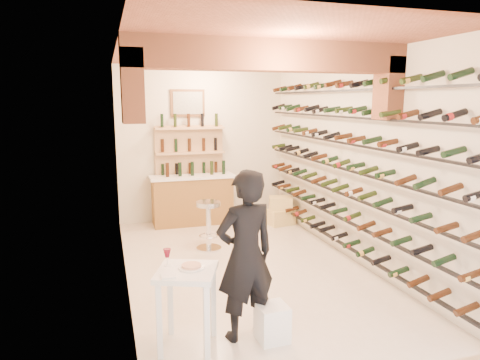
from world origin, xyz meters
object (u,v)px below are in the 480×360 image
(chrome_barstool, at_px, (209,222))
(wine_rack, at_px, (340,163))
(person, at_px, (246,256))
(crate_lower, at_px, (280,217))
(tasting_table, at_px, (187,284))
(back_counter, at_px, (192,198))
(white_stool, at_px, (272,323))

(chrome_barstool, bearing_deg, wine_rack, -27.76)
(person, distance_m, chrome_barstool, 2.92)
(chrome_barstool, relative_size, crate_lower, 1.60)
(tasting_table, distance_m, crate_lower, 4.78)
(wine_rack, distance_m, chrome_barstool, 2.37)
(back_counter, relative_size, crate_lower, 3.28)
(white_stool, distance_m, crate_lower, 4.45)
(wine_rack, height_order, chrome_barstool, wine_rack)
(wine_rack, distance_m, back_counter, 3.38)
(crate_lower, bearing_deg, wine_rack, -86.35)
(tasting_table, xyz_separation_m, white_stool, (0.88, -0.14, -0.49))
(wine_rack, xyz_separation_m, white_stool, (-1.89, -2.03, -1.35))
(wine_rack, bearing_deg, tasting_table, -145.55)
(white_stool, xyz_separation_m, person, (-0.25, 0.14, 0.72))
(tasting_table, bearing_deg, white_stool, 12.29)
(tasting_table, relative_size, chrome_barstool, 1.22)
(person, xyz_separation_m, crate_lower, (2.01, 3.94, -0.75))
(back_counter, bearing_deg, white_stool, -90.71)
(person, relative_size, crate_lower, 3.51)
(wine_rack, relative_size, back_counter, 3.35)
(back_counter, height_order, person, person)
(back_counter, bearing_deg, chrome_barstool, -91.59)
(person, distance_m, crate_lower, 4.49)
(crate_lower, bearing_deg, back_counter, 160.70)
(crate_lower, bearing_deg, tasting_table, -123.70)
(chrome_barstool, bearing_deg, crate_lower, 31.38)
(white_stool, bearing_deg, chrome_barstool, 89.77)
(white_stool, distance_m, person, 0.77)
(person, bearing_deg, wine_rack, -149.57)
(person, xyz_separation_m, chrome_barstool, (0.26, 2.88, -0.43))
(crate_lower, bearing_deg, person, -116.99)
(tasting_table, xyz_separation_m, chrome_barstool, (0.89, 2.88, -0.20))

